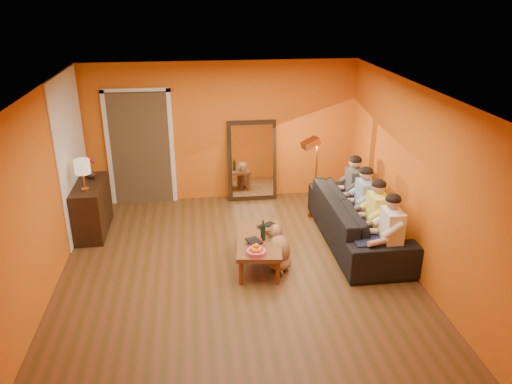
{
  "coord_description": "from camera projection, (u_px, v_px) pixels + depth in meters",
  "views": [
    {
      "loc": [
        -0.52,
        -6.23,
        3.8
      ],
      "look_at": [
        0.35,
        0.5,
        1.0
      ],
      "focal_mm": 35.0,
      "sensor_mm": 36.0,
      "label": 1
    }
  ],
  "objects": [
    {
      "name": "person_far_right",
      "position": [
        354.0,
        190.0,
        8.44
      ],
      "size": [
        0.7,
        0.44,
        1.22
      ],
      "primitive_type": null,
      "color": "#38383E",
      "rests_on": "sofa"
    },
    {
      "name": "sofa",
      "position": [
        358.0,
        219.0,
        7.91
      ],
      "size": [
        2.6,
        1.01,
        0.76
      ],
      "primitive_type": "imported",
      "rotation": [
        0.0,
        0.0,
        1.57
      ],
      "color": "black",
      "rests_on": "floor"
    },
    {
      "name": "book_upper",
      "position": [
        248.0,
        243.0,
        7.0
      ],
      "size": [
        0.25,
        0.28,
        0.02
      ],
      "primitive_type": "imported",
      "rotation": [
        0.0,
        0.0,
        0.35
      ],
      "color": "black",
      "rests_on": "book_mid"
    },
    {
      "name": "flowers",
      "position": [
        89.0,
        160.0,
        8.17
      ],
      "size": [
        0.17,
        0.17,
        0.39
      ],
      "primitive_type": null,
      "color": "#AA1327",
      "rests_on": "vase"
    },
    {
      "name": "tumbler",
      "position": [
        266.0,
        231.0,
        7.34
      ],
      "size": [
        0.12,
        0.12,
        0.09
      ],
      "primitive_type": "imported",
      "rotation": [
        0.0,
        0.0,
        0.29
      ],
      "color": "#B27F3F",
      "rests_on": "coffee_table"
    },
    {
      "name": "person_mid_left",
      "position": [
        377.0,
        218.0,
        7.43
      ],
      "size": [
        0.7,
        0.44,
        1.22
      ],
      "primitive_type": null,
      "color": "#F8EC52",
      "rests_on": "sofa"
    },
    {
      "name": "room_shell",
      "position": [
        233.0,
        177.0,
        7.07
      ],
      "size": [
        5.0,
        5.5,
        2.6
      ],
      "color": "brown",
      "rests_on": "ground"
    },
    {
      "name": "sideboard",
      "position": [
        92.0,
        208.0,
        8.22
      ],
      "size": [
        0.44,
        1.18,
        0.85
      ],
      "primitive_type": "cube",
      "color": "black",
      "rests_on": "floor"
    },
    {
      "name": "mirror_glass",
      "position": [
        252.0,
        161.0,
        9.37
      ],
      "size": [
        0.78,
        0.21,
        1.35
      ],
      "primitive_type": "cube",
      "rotation": [
        -0.14,
        0.0,
        0.0
      ],
      "color": "white",
      "rests_on": "mirror_frame"
    },
    {
      "name": "fruit_bowl",
      "position": [
        256.0,
        249.0,
        6.78
      ],
      "size": [
        0.26,
        0.26,
        0.16
      ],
      "primitive_type": null,
      "color": "#EB5392",
      "rests_on": "coffee_table"
    },
    {
      "name": "mirror_frame",
      "position": [
        252.0,
        161.0,
        9.41
      ],
      "size": [
        0.92,
        0.27,
        1.51
      ],
      "primitive_type": "cube",
      "rotation": [
        -0.14,
        0.0,
        0.0
      ],
      "color": "black",
      "rests_on": "floor"
    },
    {
      "name": "door_jamb_left",
      "position": [
        109.0,
        150.0,
        9.06
      ],
      "size": [
        0.08,
        0.06,
        2.2
      ],
      "primitive_type": "cube",
      "color": "white",
      "rests_on": "wall_back"
    },
    {
      "name": "vase",
      "position": [
        91.0,
        173.0,
        8.25
      ],
      "size": [
        0.17,
        0.17,
        0.18
      ],
      "primitive_type": "imported",
      "color": "black",
      "rests_on": "sideboard"
    },
    {
      "name": "doorway_recess",
      "position": [
        141.0,
        147.0,
        9.24
      ],
      "size": [
        1.06,
        0.3,
        2.1
      ],
      "primitive_type": "cube",
      "color": "#3F2D19",
      "rests_on": "floor"
    },
    {
      "name": "person_far_left",
      "position": [
        391.0,
        235.0,
        6.92
      ],
      "size": [
        0.7,
        0.44,
        1.22
      ],
      "primitive_type": null,
      "color": "white",
      "rests_on": "sofa"
    },
    {
      "name": "laptop",
      "position": [
        268.0,
        226.0,
        7.57
      ],
      "size": [
        0.35,
        0.31,
        0.02
      ],
      "primitive_type": "imported",
      "rotation": [
        0.0,
        0.0,
        0.53
      ],
      "color": "black",
      "rests_on": "coffee_table"
    },
    {
      "name": "wine_bottle",
      "position": [
        263.0,
        230.0,
        7.13
      ],
      "size": [
        0.07,
        0.07,
        0.31
      ],
      "primitive_type": "cylinder",
      "color": "black",
      "rests_on": "coffee_table"
    },
    {
      "name": "white_accent",
      "position": [
        72.0,
        154.0,
        8.04
      ],
      "size": [
        0.02,
        1.9,
        2.58
      ],
      "primitive_type": "cube",
      "color": "white",
      "rests_on": "wall_left"
    },
    {
      "name": "person_mid_right",
      "position": [
        365.0,
        203.0,
        7.93
      ],
      "size": [
        0.7,
        0.44,
        1.22
      ],
      "primitive_type": null,
      "color": "#88A1D3",
      "rests_on": "sofa"
    },
    {
      "name": "dog",
      "position": [
        279.0,
        247.0,
        7.2
      ],
      "size": [
        0.44,
        0.6,
        0.64
      ],
      "primitive_type": null,
      "rotation": [
        0.0,
        0.0,
        0.18
      ],
      "color": "#A4714A",
      "rests_on": "floor"
    },
    {
      "name": "book_mid",
      "position": [
        249.0,
        243.0,
        7.03
      ],
      "size": [
        0.22,
        0.28,
        0.02
      ],
      "primitive_type": "imported",
      "rotation": [
        0.0,
        0.0,
        -0.12
      ],
      "color": "#AA1327",
      "rests_on": "book_lower"
    },
    {
      "name": "coffee_table",
      "position": [
        259.0,
        251.0,
        7.31
      ],
      "size": [
        0.77,
        1.29,
        0.42
      ],
      "primitive_type": null,
      "rotation": [
        0.0,
        0.0,
        -0.12
      ],
      "color": "brown",
      "rests_on": "floor"
    },
    {
      "name": "door_jamb_right",
      "position": [
        172.0,
        148.0,
        9.2
      ],
      "size": [
        0.08,
        0.06,
        2.2
      ],
      "primitive_type": "cube",
      "color": "white",
      "rests_on": "wall_back"
    },
    {
      "name": "floor_lamp",
      "position": [
        316.0,
        180.0,
        8.58
      ],
      "size": [
        0.36,
        0.32,
        1.44
      ],
      "primitive_type": null,
      "rotation": [
        0.0,
        0.0,
        0.31
      ],
      "color": "#D5833E",
      "rests_on": "floor"
    },
    {
      "name": "door_header",
      "position": [
        135.0,
        90.0,
        8.72
      ],
      "size": [
        1.22,
        0.06,
        0.08
      ],
      "primitive_type": "cube",
      "color": "white",
      "rests_on": "wall_back"
    },
    {
      "name": "table_lamp",
      "position": [
        83.0,
        175.0,
        7.68
      ],
      "size": [
        0.24,
        0.24,
        0.51
      ],
      "primitive_type": null,
      "color": "beige",
      "rests_on": "sideboard"
    },
    {
      "name": "book_lower",
      "position": [
        248.0,
        245.0,
        7.02
      ],
      "size": [
        0.2,
        0.25,
        0.02
      ],
      "primitive_type": "imported",
      "rotation": [
        0.0,
        0.0,
        -0.06
      ],
      "color": "black",
      "rests_on": "coffee_table"
    }
  ]
}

